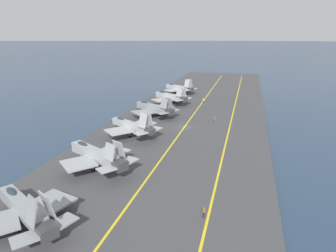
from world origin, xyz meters
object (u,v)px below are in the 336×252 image
object	(u,v)px
parked_jet_fourth	(153,108)
parked_jet_fifth	(170,97)
parked_jet_nearest	(24,209)
parked_jet_second	(95,154)
crew_white_vest	(203,101)
parked_jet_third	(131,125)
parked_jet_sixth	(178,88)
crew_brown_vest	(204,212)
crew_green_vest	(214,119)

from	to	relation	value
parked_jet_fourth	parked_jet_fifth	size ratio (longest dim) A/B	1.04
parked_jet_nearest	parked_jet_second	xyz separation A→B (m)	(17.40, -0.69, 0.43)
parked_jet_nearest	crew_white_vest	xyz separation A→B (m)	(74.92, -11.43, -1.36)
parked_jet_third	parked_jet_sixth	size ratio (longest dim) A/B	1.00
crew_brown_vest	crew_green_vest	world-z (taller)	crew_brown_vest
parked_jet_fourth	parked_jet_sixth	bearing A→B (deg)	1.22
parked_jet_fifth	crew_brown_vest	world-z (taller)	parked_jet_fifth
parked_jet_third	parked_jet_fifth	bearing A→B (deg)	-0.12
parked_jet_third	parked_jet_sixth	distance (m)	54.66
parked_jet_second	parked_jet_fourth	world-z (taller)	parked_jet_second
parked_jet_nearest	parked_jet_sixth	world-z (taller)	parked_jet_nearest
parked_jet_fifth	crew_white_vest	distance (m)	11.89
parked_jet_second	crew_white_vest	bearing A→B (deg)	-10.57
parked_jet_second	parked_jet_third	size ratio (longest dim) A/B	1.06
parked_jet_second	crew_brown_vest	distance (m)	23.39
parked_jet_fourth	parked_jet_sixth	distance (m)	35.99
parked_jet_fifth	parked_jet_second	bearing A→B (deg)	-179.53
parked_jet_second	crew_brown_vest	world-z (taller)	parked_jet_second
parked_jet_fourth	crew_green_vest	distance (m)	18.48
parked_jet_sixth	crew_white_vest	world-z (taller)	parked_jet_sixth
parked_jet_fourth	parked_jet_second	bearing A→B (deg)	-178.33
parked_jet_fifth	crew_brown_vest	bearing A→B (deg)	-161.38
crew_green_vest	crew_white_vest	bearing A→B (deg)	16.12
parked_jet_third	crew_white_vest	bearing A→B (deg)	-16.04
parked_jet_sixth	crew_white_vest	distance (m)	20.02
parked_jet_fifth	parked_jet_sixth	xyz separation A→B (m)	(19.25, 1.40, -0.22)
parked_jet_nearest	parked_jet_third	size ratio (longest dim) A/B	1.00
crew_green_vest	crew_white_vest	size ratio (longest dim) A/B	0.94
parked_jet_fourth	parked_jet_sixth	world-z (taller)	parked_jet_fourth
parked_jet_second	parked_jet_fourth	xyz separation A→B (m)	(37.04, 1.08, -0.26)
crew_green_vest	parked_jet_third	bearing A→B (deg)	133.22
parked_jet_second	parked_jet_fifth	xyz separation A→B (m)	(53.77, 0.44, -0.20)
parked_jet_nearest	crew_brown_vest	world-z (taller)	parked_jet_nearest
parked_jet_sixth	crew_brown_vest	size ratio (longest dim) A/B	9.28
parked_jet_third	crew_brown_vest	xyz separation A→B (m)	(-28.39, -21.57, -1.76)
parked_jet_second	parked_jet_fifth	world-z (taller)	parked_jet_second
parked_jet_nearest	crew_brown_vest	xyz separation A→B (m)	(7.39, -21.74, -1.41)
parked_jet_nearest	parked_jet_sixth	xyz separation A→B (m)	(90.42, 1.15, 0.01)
parked_jet_sixth	crew_green_vest	bearing A→B (deg)	-153.33
parked_jet_nearest	parked_jet_fourth	distance (m)	54.44
crew_brown_vest	crew_white_vest	distance (m)	68.31
parked_jet_nearest	parked_jet_second	size ratio (longest dim) A/B	0.94
parked_jet_third	parked_jet_fifth	size ratio (longest dim) A/B	0.99
parked_jet_fifth	crew_brown_vest	distance (m)	67.32
parked_jet_fourth	crew_brown_vest	size ratio (longest dim) A/B	9.74
crew_white_vest	parked_jet_nearest	bearing A→B (deg)	171.33
crew_white_vest	crew_green_vest	bearing A→B (deg)	-163.88
crew_brown_vest	crew_green_vest	bearing A→B (deg)	4.85
parked_jet_third	crew_green_vest	bearing A→B (deg)	-46.78
parked_jet_third	crew_green_vest	distance (m)	24.41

